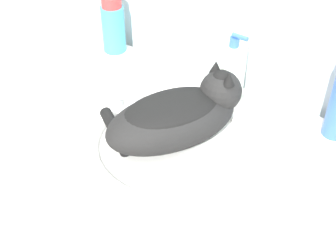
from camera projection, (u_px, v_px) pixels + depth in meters
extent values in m
cylinder|color=silver|center=(172.00, 150.00, 1.07)|extent=(0.35, 0.35, 0.04)
torus|color=silver|center=(172.00, 143.00, 1.05)|extent=(0.37, 0.37, 0.02)
ellipsoid|color=black|center=(172.00, 120.00, 1.01)|extent=(0.28, 0.34, 0.11)
ellipsoid|color=black|center=(172.00, 109.00, 0.99)|extent=(0.22, 0.26, 0.05)
sphere|color=black|center=(221.00, 91.00, 1.03)|extent=(0.09, 0.09, 0.09)
sphere|color=black|center=(221.00, 81.00, 1.01)|extent=(0.05, 0.05, 0.05)
cone|color=black|center=(229.00, 79.00, 0.98)|extent=(0.03, 0.03, 0.03)
cone|color=black|center=(216.00, 67.00, 1.02)|extent=(0.03, 0.03, 0.03)
cylinder|color=black|center=(115.00, 131.00, 1.05)|extent=(0.14, 0.10, 0.03)
cylinder|color=silver|center=(115.00, 104.00, 1.19)|extent=(0.04, 0.04, 0.05)
cylinder|color=silver|center=(126.00, 95.00, 1.13)|extent=(0.12, 0.05, 0.08)
sphere|color=silver|center=(114.00, 88.00, 1.16)|extent=(0.05, 0.05, 0.05)
cylinder|color=silver|center=(231.00, 71.00, 1.22)|extent=(0.07, 0.07, 0.15)
cylinder|color=#3866AD|center=(234.00, 42.00, 1.17)|extent=(0.03, 0.03, 0.02)
cylinder|color=#3866AD|center=(240.00, 37.00, 1.15)|extent=(0.04, 0.01, 0.01)
cylinder|color=teal|center=(114.00, 29.00, 1.41)|extent=(0.07, 0.07, 0.14)
cylinder|color=red|center=(111.00, 2.00, 1.35)|extent=(0.06, 0.06, 0.03)
cylinder|color=silver|center=(156.00, 249.00, 0.86)|extent=(0.12, 0.07, 0.03)
cube|color=silver|center=(61.00, 128.00, 1.13)|extent=(0.07, 0.04, 0.02)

